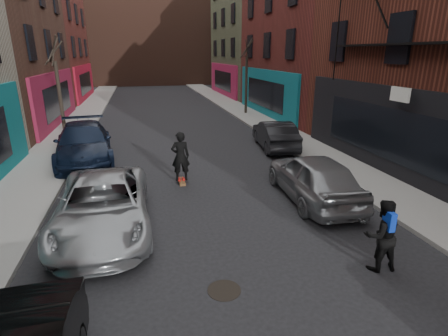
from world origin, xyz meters
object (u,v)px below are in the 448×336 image
tree_right_far (247,69)px  parked_left_far (103,205)px  skateboarder (180,156)px  manhole (224,290)px  tree_left_far (57,79)px  skateboard (181,181)px  parked_right_far (313,177)px  parked_left_end (84,143)px  parked_right_end (275,135)px  pedestrian (381,235)px

tree_right_far → parked_left_far: (-9.40, -17.47, -2.79)m
skateboarder → manhole: 6.64m
manhole → tree_left_far: bearing=110.7°
tree_right_far → manhole: tree_right_far is taller
parked_left_far → skateboard: size_ratio=6.65×
tree_left_far → parked_right_far: 14.74m
skateboarder → parked_left_end: bearing=-45.6°
parked_left_far → manhole: 4.31m
tree_right_far → parked_left_end: tree_right_far is taller
tree_right_far → parked_right_far: bearing=-99.4°
parked_right_far → parked_left_end: bearing=-36.3°
parked_right_far → manhole: size_ratio=6.68×
parked_right_end → tree_left_far: bearing=-15.0°
tree_right_far → skateboarder: 16.04m
parked_left_end → skateboard: size_ratio=7.22×
pedestrian → manhole: size_ratio=2.42×
tree_left_far → parked_right_end: tree_left_far is taller
parked_right_far → skateboarder: 4.86m
tree_right_far → skateboard: size_ratio=8.50×
skateboard → manhole: skateboard is taller
parked_right_end → pedestrian: 10.62m
skateboard → tree_right_far: bearing=63.3°
parked_right_end → parked_right_far: bearing=86.6°
parked_left_far → pedestrian: size_ratio=3.14×
skateboarder → parked_right_far: bearing=146.5°
parked_right_end → parked_left_end: bearing=7.3°
tree_right_far → parked_left_far: 20.04m
parked_right_end → pedestrian: (-1.60, -10.50, 0.14)m
parked_left_far → parked_left_end: 7.20m
skateboard → pedestrian: bearing=-61.7°
pedestrian → parked_right_far: bearing=-91.2°
parked_right_end → manhole: bearing=70.6°
parked_right_far → skateboard: 4.91m
tree_right_far → pedestrian: (-3.20, -20.87, -2.67)m
tree_left_far → parked_left_far: tree_left_far is taller
parked_right_far → manhole: bearing=47.3°
tree_left_far → pedestrian: tree_left_far is taller
parked_left_far → parked_left_end: (-1.40, 7.06, 0.10)m
parked_left_end → tree_right_far: bearing=37.3°
tree_right_far → skateboarder: (-6.89, -14.27, -2.49)m
tree_right_far → skateboarder: tree_right_far is taller
parked_right_far → skateboard: bearing=-29.9°
skateboarder → skateboard: bearing=180.0°
parked_left_end → tree_left_far: bearing=103.3°
parked_left_far → parked_right_end: (7.80, 7.10, -0.02)m
skateboard → parked_left_far: bearing=-129.1°
parked_left_far → pedestrian: (6.20, -3.40, 0.12)m
tree_right_far → manhole: size_ratio=9.71×
parked_left_end → skateboarder: bearing=-51.3°
tree_right_far → parked_left_end: bearing=-136.1°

